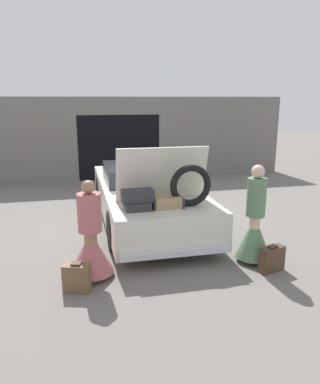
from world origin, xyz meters
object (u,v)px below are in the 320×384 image
at_px(person_right, 254,228).
at_px(suitcase_beside_left_person, 77,278).
at_px(person_left, 91,244).
at_px(suitcase_beside_right_person, 272,259).
at_px(car, 146,195).

relative_size(person_right, suitcase_beside_left_person, 3.77).
height_order(person_left, suitcase_beside_right_person, person_left).
bearing_deg(person_right, suitcase_beside_left_person, 98.86).
bearing_deg(car, suitcase_beside_left_person, -118.48).
bearing_deg(person_right, person_left, 90.50).
bearing_deg(person_left, person_right, 75.84).
distance_m(car, suitcase_beside_right_person, 3.37).
bearing_deg(suitcase_beside_left_person, person_right, 7.29).
height_order(car, person_left, car).
xyz_separation_m(person_left, suitcase_beside_left_person, (-0.24, -0.43, -0.34)).
xyz_separation_m(person_right, suitcase_beside_left_person, (-2.97, -0.38, -0.39)).
height_order(person_left, person_right, person_right).
relative_size(car, suitcase_beside_left_person, 11.55).
xyz_separation_m(car, suitcase_beside_right_person, (1.49, -2.99, -0.39)).
relative_size(car, person_left, 3.33).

